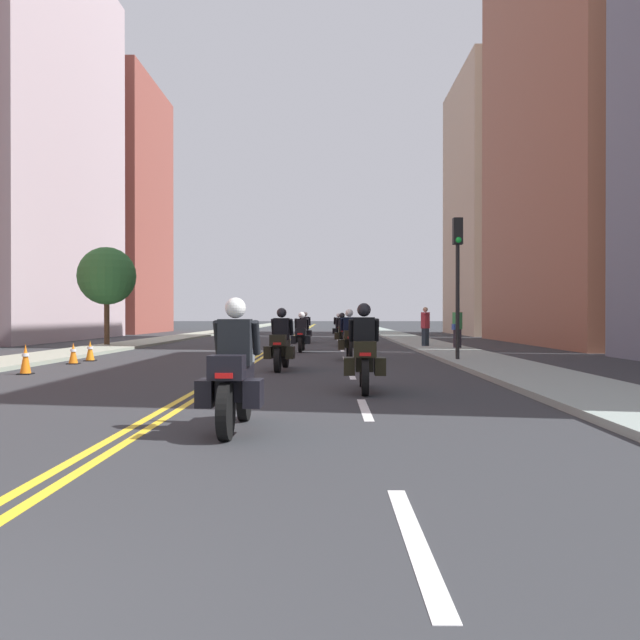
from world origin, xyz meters
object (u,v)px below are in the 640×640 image
at_px(traffic_cone_0, 26,359).
at_px(traffic_light_near, 458,263).
at_px(motorcycle_2, 281,346).
at_px(traffic_cone_2, 90,351).
at_px(motorcycle_3, 349,339).
at_px(motorcycle_1, 364,356).
at_px(traffic_cone_1, 73,353).
at_px(motorcycle_5, 342,332).
at_px(motorcycle_4, 301,336).
at_px(pedestrian_0, 425,327).
at_px(pedestrian_1, 457,328).
at_px(motorcycle_6, 305,330).
at_px(motorcycle_7, 339,329).
at_px(street_tree_0, 107,276).
at_px(motorcycle_0, 234,377).

bearing_deg(traffic_cone_0, traffic_light_near, 20.23).
relative_size(motorcycle_2, traffic_cone_2, 3.45).
relative_size(motorcycle_2, motorcycle_3, 1.00).
height_order(motorcycle_1, traffic_light_near, traffic_light_near).
height_order(motorcycle_2, traffic_cone_1, motorcycle_2).
bearing_deg(motorcycle_5, motorcycle_4, -110.33).
relative_size(motorcycle_4, traffic_cone_0, 2.84).
relative_size(motorcycle_1, motorcycle_3, 0.97).
distance_m(motorcycle_5, traffic_cone_0, 17.63).
xyz_separation_m(traffic_cone_0, traffic_cone_1, (-0.17, 3.52, -0.06)).
relative_size(traffic_cone_0, pedestrian_0, 0.42).
height_order(traffic_light_near, pedestrian_1, traffic_light_near).
distance_m(motorcycle_6, traffic_light_near, 16.69).
bearing_deg(traffic_light_near, traffic_cone_1, -176.80).
distance_m(motorcycle_1, motorcycle_6, 23.58).
height_order(motorcycle_1, motorcycle_7, motorcycle_1).
distance_m(motorcycle_6, motorcycle_7, 5.02).
xyz_separation_m(motorcycle_3, motorcycle_4, (-1.76, 4.78, -0.03)).
bearing_deg(pedestrian_1, pedestrian_0, -97.07).
xyz_separation_m(traffic_cone_0, pedestrian_1, (12.65, 11.44, 0.56)).
distance_m(motorcycle_6, traffic_cone_0, 20.77).
bearing_deg(motorcycle_3, motorcycle_7, 88.92).
height_order(motorcycle_3, traffic_cone_0, motorcycle_3).
relative_size(traffic_light_near, pedestrian_0, 2.42).
relative_size(motorcycle_3, pedestrian_1, 1.26).
bearing_deg(street_tree_0, motorcycle_0, -68.15).
xyz_separation_m(traffic_cone_1, traffic_light_near, (11.45, 0.64, 2.72)).
distance_m(traffic_cone_2, pedestrian_1, 14.40).
relative_size(motorcycle_2, motorcycle_4, 1.06).
relative_size(motorcycle_7, street_tree_0, 0.48).
distance_m(motorcycle_3, traffic_light_near, 4.31).
height_order(motorcycle_0, traffic_cone_1, motorcycle_0).
bearing_deg(pedestrian_1, motorcycle_7, -109.67).
distance_m(motorcycle_4, traffic_light_near, 8.45).
relative_size(motorcycle_1, motorcycle_4, 1.03).
distance_m(motorcycle_0, pedestrian_0, 21.82).
bearing_deg(pedestrian_1, traffic_cone_2, -12.18).
height_order(motorcycle_3, street_tree_0, street_tree_0).
distance_m(motorcycle_0, street_tree_0, 24.19).
relative_size(motorcycle_4, motorcycle_7, 0.97).
xyz_separation_m(motorcycle_1, pedestrian_0, (3.54, 16.78, 0.27)).
height_order(motorcycle_6, pedestrian_0, pedestrian_0).
height_order(motorcycle_0, motorcycle_1, motorcycle_1).
height_order(motorcycle_7, pedestrian_0, pedestrian_0).
height_order(motorcycle_1, pedestrian_1, pedestrian_1).
xyz_separation_m(motorcycle_1, traffic_cone_0, (-8.05, 3.66, -0.29)).
relative_size(motorcycle_0, motorcycle_3, 0.95).
bearing_deg(motorcycle_1, pedestrian_0, 79.46).
bearing_deg(traffic_cone_2, street_tree_0, 105.34).
height_order(motorcycle_4, motorcycle_5, motorcycle_4).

